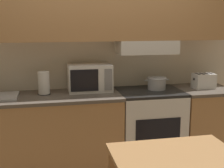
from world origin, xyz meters
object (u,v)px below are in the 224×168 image
(stove_range, at_px, (149,127))
(toaster, at_px, (204,81))
(cooking_pot, at_px, (157,83))
(microwave, at_px, (90,78))
(paper_towel_roll, at_px, (44,83))

(stove_range, height_order, toaster, toaster)
(stove_range, height_order, cooking_pot, cooking_pot)
(stove_range, bearing_deg, cooking_pot, 27.41)
(cooking_pot, distance_m, microwave, 0.80)
(stove_range, distance_m, paper_towel_roll, 1.34)
(stove_range, distance_m, toaster, 0.87)
(cooking_pot, distance_m, paper_towel_roll, 1.32)
(stove_range, xyz_separation_m, toaster, (0.68, -0.01, 0.54))
(paper_towel_roll, bearing_deg, microwave, 7.04)
(stove_range, xyz_separation_m, paper_towel_roll, (-1.21, 0.07, 0.58))
(cooking_pot, bearing_deg, microwave, 174.47)
(stove_range, bearing_deg, microwave, 169.42)
(stove_range, xyz_separation_m, cooking_pot, (0.10, 0.05, 0.52))
(microwave, bearing_deg, cooking_pot, -5.53)
(paper_towel_roll, bearing_deg, toaster, -2.36)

